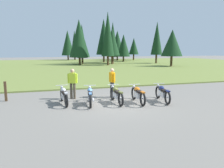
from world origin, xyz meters
TOP-DOWN VIEW (x-y plane):
  - ground_plane at (0.00, 0.00)m, footprint 140.00×140.00m
  - grass_moorland at (0.00, 26.26)m, footprint 80.00×44.00m
  - forest_treeline at (5.10, 32.22)m, footprint 40.01×28.48m
  - motorcycle_silver at (-2.51, 0.61)m, footprint 0.62×2.10m
  - motorcycle_sky_blue at (-1.27, 0.15)m, footprint 0.62×2.09m
  - motorcycle_olive at (0.07, 0.06)m, footprint 0.62×2.10m
  - motorcycle_orange at (1.16, -0.21)m, footprint 0.62×2.10m
  - motorcycle_navy at (2.51, -0.30)m, footprint 0.62×2.09m
  - rider_in_hivis_vest at (0.23, 1.37)m, footprint 0.28×0.54m
  - rider_near_row_end at (-1.96, 1.62)m, footprint 0.53×0.31m
  - trail_marker_post at (-5.43, 2.06)m, footprint 0.12×0.12m

SIDE VIEW (x-z plane):
  - ground_plane at x=0.00m, z-range 0.00..0.00m
  - grass_moorland at x=0.00m, z-range 0.00..0.10m
  - motorcycle_silver at x=-2.51m, z-range 0.00..0.88m
  - motorcycle_sky_blue at x=-1.27m, z-range 0.00..0.88m
  - motorcycle_olive at x=0.07m, z-range 0.00..0.88m
  - motorcycle_orange at x=1.16m, z-range 0.00..0.88m
  - motorcycle_navy at x=2.51m, z-range 0.00..0.88m
  - trail_marker_post at x=-5.43m, z-range 0.00..1.06m
  - rider_in_hivis_vest at x=0.23m, z-range 0.11..1.78m
  - rider_near_row_end at x=-1.96m, z-range 0.11..1.78m
  - forest_treeline at x=5.10m, z-range -0.10..8.74m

